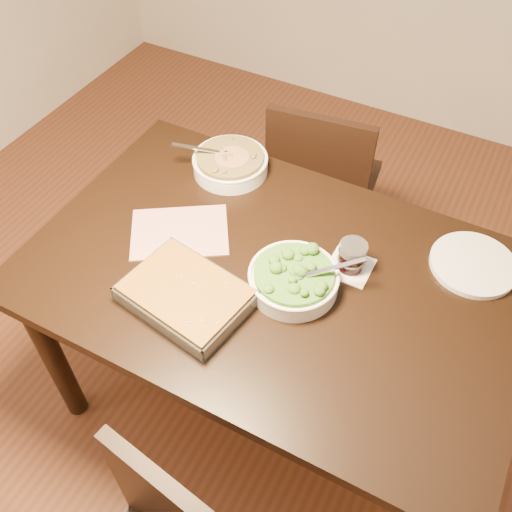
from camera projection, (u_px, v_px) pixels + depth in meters
ground at (270, 398)px, 2.17m from camera, size 4.00×4.00×0.00m
table at (274, 292)px, 1.68m from camera, size 1.40×0.90×0.75m
magazine_a at (180, 232)px, 1.70m from camera, size 0.35×0.33×0.01m
coaster at (350, 267)px, 1.62m from camera, size 0.12×0.12×0.00m
stew_bowl at (230, 163)px, 1.87m from camera, size 0.26×0.25×0.09m
broccoli_bowl at (294, 279)px, 1.55m from camera, size 0.26×0.25×0.10m
baking_dish at (186, 295)px, 1.52m from camera, size 0.36×0.29×0.06m
wine_tumbler at (352, 256)px, 1.58m from camera, size 0.08×0.08×0.09m
dinner_plate at (473, 264)px, 1.61m from camera, size 0.24×0.24×0.02m
chair_far at (321, 181)px, 2.28m from camera, size 0.44×0.44×0.84m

